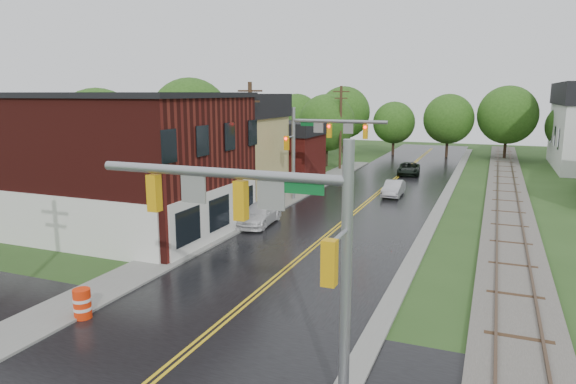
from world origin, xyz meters
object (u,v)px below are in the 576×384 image
Objects in this scene: traffic_signal_far at (320,137)px; tree_left_c at (265,129)px; utility_pole_b at (251,145)px; suv_dark at (409,169)px; traffic_signal_near at (267,223)px; tree_left_b at (191,120)px; sedan_silver at (394,189)px; tree_left_a at (99,134)px; pickup_white at (259,214)px; brick_building at (116,162)px; tree_left_e at (328,124)px; construction_barrel at (82,304)px; utility_pole_c at (341,126)px.

traffic_signal_far is 0.96× the size of tree_left_c.
utility_pole_b is 1.97× the size of suv_dark.
tree_left_b is at bearing 125.49° from traffic_signal_near.
utility_pole_b is at bearing -131.42° from sedan_silver.
tree_left_a reaches higher than tree_left_c.
tree_left_b is 19.01m from pickup_white.
sedan_silver is 0.85× the size of pickup_white.
utility_pole_b is 2.32× the size of sedan_silver.
traffic_signal_far is at bearing 76.71° from pickup_white.
tree_left_e is at bearing 83.29° from brick_building.
construction_barrel is at bearing 166.72° from traffic_signal_near.
utility_pole_b is (-3.33, -5.00, -0.25)m from traffic_signal_far.
traffic_signal_near is at bearing -62.81° from utility_pole_b.
traffic_signal_near is 25.94m from traffic_signal_far.
tree_left_b is 31.14m from construction_barrel.
traffic_signal_far is at bearing 56.32° from utility_pole_b.
utility_pole_c is 1.97× the size of suv_dark.
tree_left_e is at bearing 95.25° from construction_barrel.
pickup_white is (-6.24, -12.32, 0.02)m from sedan_silver.
sedan_silver is at bearing 41.53° from traffic_signal_far.
tree_left_a is 7.57× the size of construction_barrel.
utility_pole_c is 2.32× the size of sedan_silver.
construction_barrel is (-1.53, -23.00, -4.40)m from traffic_signal_far.
traffic_signal_far reaches higher than sedan_silver.
sedan_silver is 28.09m from construction_barrel.
brick_building is at bearing -129.07° from utility_pole_b.
traffic_signal_near is at bearing -76.26° from utility_pole_c.
brick_building reaches higher than pickup_white.
pickup_white reaches higher than sedan_silver.
tree_left_b is 19.95m from sedan_silver.
tree_left_c is at bearing 114.56° from traffic_signal_near.
construction_barrel is (3.85, -41.90, -4.24)m from tree_left_e.
utility_pole_c reaches higher than pickup_white.
traffic_signal_far is 23.47m from construction_barrel.
tree_left_a is at bearing 129.68° from construction_barrel.
sedan_silver is at bearing 59.33° from pickup_white.
traffic_signal_far is 1.61× the size of pickup_white.
tree_left_b reaches higher than sedan_silver.
tree_left_e is at bearing 137.16° from utility_pole_c.
utility_pole_c reaches higher than tree_left_c.
utility_pole_b is 0.93× the size of tree_left_b.
tree_left_b is 22.28m from suv_dark.
tree_left_a is 1.90× the size of suv_dark.
utility_pole_b is 22.00m from utility_pole_c.
traffic_signal_near is at bearing -74.32° from tree_left_e.
tree_left_a is 26.40m from tree_left_e.
tree_left_c is 23.07m from pickup_white.
construction_barrel is (12.85, -27.90, -5.14)m from tree_left_b.
brick_building reaches higher than tree_left_c.
traffic_signal_near is 0.96× the size of tree_left_c.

